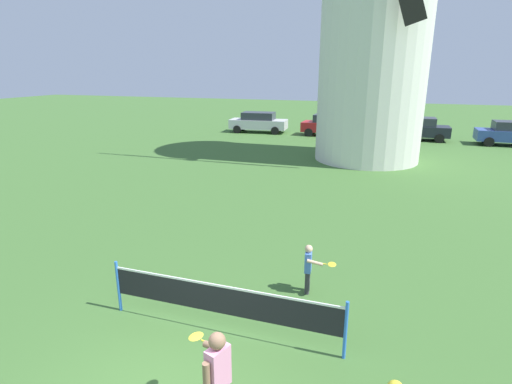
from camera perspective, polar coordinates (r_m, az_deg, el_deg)
The scene contains 6 objects.
tennis_net at distance 7.74m, azimuth -4.90°, elevation -14.92°, with size 4.59×0.06×1.10m.
player_near at distance 5.94m, azimuth -5.48°, elevation -24.26°, with size 0.78×0.78×1.51m.
player_far at distance 9.04m, azimuth 7.51°, elevation -10.29°, with size 0.71×0.42×1.14m.
parked_car_silver at distance 31.99m, azimuth 0.35°, elevation 9.83°, with size 4.50×2.16×1.56m.
parked_car_red at distance 30.78m, azimuth 10.28°, elevation 9.28°, with size 3.99×1.95×1.56m.
parked_car_black at distance 30.63m, azimuth 21.61°, elevation 8.34°, with size 4.36×1.91×1.56m.
Camera 1 is at (2.88, -4.27, 4.76)m, focal length 28.42 mm.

